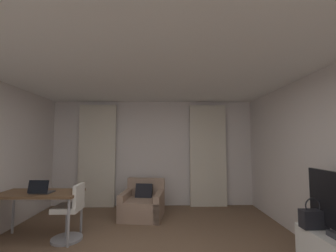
{
  "coord_description": "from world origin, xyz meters",
  "views": [
    {
      "loc": [
        0.27,
        -2.6,
        1.56
      ],
      "look_at": [
        0.35,
        1.39,
        1.86
      ],
      "focal_mm": 23.56,
      "sensor_mm": 36.0,
      "label": 1
    }
  ],
  "objects_px": {
    "desk_chair": "(70,215)",
    "laptop": "(41,190)",
    "handbag_primary": "(313,218)",
    "desk": "(40,196)",
    "armchair": "(143,204)"
  },
  "relations": [
    {
      "from": "desk_chair",
      "to": "laptop",
      "type": "height_order",
      "value": "laptop"
    },
    {
      "from": "handbag_primary",
      "to": "laptop",
      "type": "bearing_deg",
      "value": 167.13
    },
    {
      "from": "desk",
      "to": "handbag_primary",
      "type": "xyz_separation_m",
      "value": [
        3.87,
        -0.95,
        -0.06
      ]
    },
    {
      "from": "desk_chair",
      "to": "laptop",
      "type": "bearing_deg",
      "value": -172.96
    },
    {
      "from": "desk",
      "to": "handbag_primary",
      "type": "bearing_deg",
      "value": -13.78
    },
    {
      "from": "armchair",
      "to": "desk_chair",
      "type": "xyz_separation_m",
      "value": [
        -1.07,
        -1.1,
        0.14
      ]
    },
    {
      "from": "armchair",
      "to": "desk_chair",
      "type": "bearing_deg",
      "value": -134.35
    },
    {
      "from": "desk_chair",
      "to": "handbag_primary",
      "type": "height_order",
      "value": "desk_chair"
    },
    {
      "from": "laptop",
      "to": "desk",
      "type": "bearing_deg",
      "value": 125.51
    },
    {
      "from": "armchair",
      "to": "desk_chair",
      "type": "height_order",
      "value": "desk_chair"
    },
    {
      "from": "laptop",
      "to": "handbag_primary",
      "type": "xyz_separation_m",
      "value": [
        3.81,
        -0.87,
        -0.17
      ]
    },
    {
      "from": "armchair",
      "to": "handbag_primary",
      "type": "xyz_separation_m",
      "value": [
        2.29,
        -2.02,
        0.37
      ]
    },
    {
      "from": "handbag_primary",
      "to": "desk",
      "type": "bearing_deg",
      "value": 166.22
    },
    {
      "from": "desk",
      "to": "handbag_primary",
      "type": "distance_m",
      "value": 3.98
    },
    {
      "from": "desk",
      "to": "desk_chair",
      "type": "height_order",
      "value": "desk_chair"
    }
  ]
}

